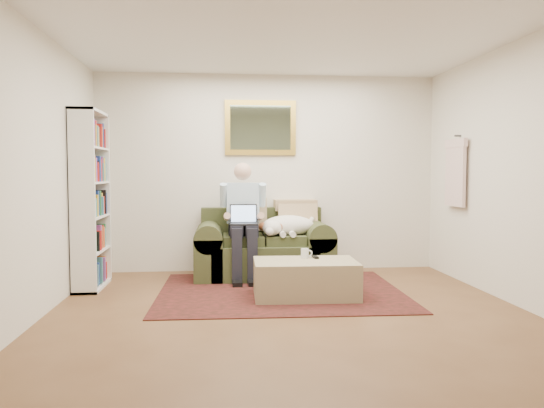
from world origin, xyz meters
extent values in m
cube|color=brown|center=(0.00, 0.00, 0.00)|extent=(4.50, 5.00, 0.01)
cube|color=white|center=(0.00, 0.00, 2.60)|extent=(4.50, 5.00, 0.01)
cube|color=silver|center=(0.00, 2.50, 1.30)|extent=(4.50, 0.01, 2.60)
cube|color=silver|center=(-2.25, 0.00, 1.30)|extent=(0.01, 5.00, 2.60)
cube|color=silver|center=(2.25, 0.00, 1.30)|extent=(0.01, 5.00, 2.60)
cube|color=black|center=(0.01, 1.15, 0.01)|extent=(2.68, 2.17, 0.01)
cube|color=#3D4524|center=(-0.10, 2.00, 0.21)|extent=(1.29, 0.83, 0.42)
cube|color=#3D4524|center=(-0.10, 2.36, 0.64)|extent=(1.56, 0.18, 0.43)
cube|color=#3D4524|center=(-0.78, 2.00, 0.26)|extent=(0.34, 0.83, 0.86)
cube|color=#3D4524|center=(0.58, 2.00, 0.26)|extent=(0.34, 0.83, 0.86)
cube|color=#3D4524|center=(-0.36, 1.95, 0.48)|extent=(0.49, 0.56, 0.12)
cube|color=#3D4524|center=(0.15, 1.95, 0.48)|extent=(0.49, 0.56, 0.12)
cube|color=black|center=(-0.36, 1.76, 0.70)|extent=(0.33, 0.23, 0.02)
cube|color=black|center=(-0.36, 1.87, 0.81)|extent=(0.33, 0.06, 0.23)
cube|color=#99BFF2|center=(-0.36, 1.87, 0.81)|extent=(0.30, 0.05, 0.20)
cube|color=tan|center=(0.24, 0.88, 0.19)|extent=(1.09, 0.71, 0.39)
cylinder|color=white|center=(0.27, 1.05, 0.44)|extent=(0.08, 0.08, 0.10)
cube|color=black|center=(0.38, 1.04, 0.40)|extent=(0.06, 0.15, 0.02)
cube|color=gold|center=(-0.10, 2.48, 1.90)|extent=(0.94, 0.04, 0.72)
cube|color=gray|center=(-0.10, 2.46, 1.90)|extent=(0.80, 0.01, 0.58)
camera|label=1|loc=(-0.64, -4.55, 1.31)|focal=35.00mm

